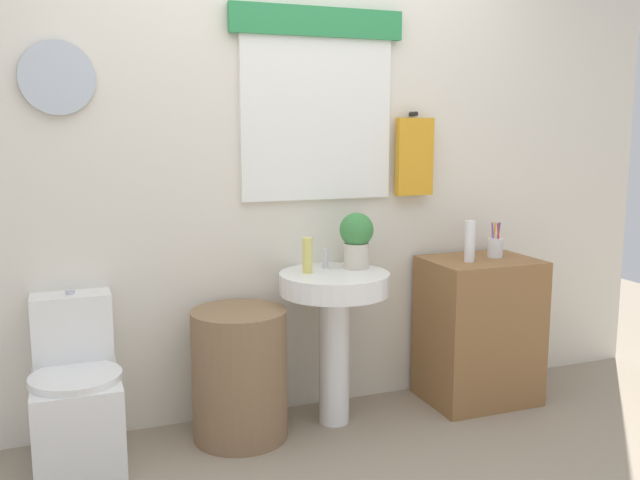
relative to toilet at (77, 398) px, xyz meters
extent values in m
cube|color=silver|center=(1.02, 0.27, 1.02)|extent=(4.40, 0.10, 2.60)
cube|color=white|center=(1.20, 0.20, 1.21)|extent=(0.78, 0.03, 0.80)
cube|color=#2D894C|center=(1.20, 0.19, 1.67)|extent=(0.88, 0.04, 0.14)
cylinder|color=silver|center=(0.00, 0.20, 1.37)|extent=(0.32, 0.03, 0.32)
cylinder|color=black|center=(1.72, 0.19, 1.23)|extent=(0.02, 0.06, 0.02)
cube|color=gold|center=(1.72, 0.17, 1.01)|extent=(0.20, 0.05, 0.40)
cube|color=white|center=(0.00, -0.03, -0.08)|extent=(0.36, 0.50, 0.39)
cylinder|color=white|center=(0.00, -0.09, 0.13)|extent=(0.38, 0.38, 0.03)
cube|color=white|center=(0.00, 0.14, 0.27)|extent=(0.34, 0.18, 0.32)
cylinder|color=silver|center=(0.00, 0.14, 0.45)|extent=(0.04, 0.04, 0.02)
cylinder|color=#846647|center=(0.72, -0.03, 0.03)|extent=(0.44, 0.44, 0.62)
cylinder|color=white|center=(1.20, -0.03, 0.05)|extent=(0.15, 0.15, 0.66)
cylinder|color=white|center=(1.20, -0.03, 0.42)|extent=(0.53, 0.53, 0.10)
cylinder|color=silver|center=(1.20, 0.09, 0.52)|extent=(0.03, 0.03, 0.10)
cube|color=olive|center=(2.02, -0.03, 0.10)|extent=(0.56, 0.44, 0.77)
cylinder|color=#DBD166|center=(1.08, 0.02, 0.56)|extent=(0.05, 0.05, 0.17)
cylinder|color=beige|center=(1.34, 0.03, 0.54)|extent=(0.12, 0.12, 0.13)
sphere|color=#3D8442|center=(1.34, 0.03, 0.67)|extent=(0.17, 0.17, 0.17)
cylinder|color=white|center=(1.92, -0.07, 0.59)|extent=(0.05, 0.05, 0.21)
cylinder|color=silver|center=(2.12, -0.01, 0.54)|extent=(0.08, 0.08, 0.10)
cylinder|color=blue|center=(2.14, -0.01, 0.58)|extent=(0.02, 0.03, 0.18)
cylinder|color=yellow|center=(2.12, 0.01, 0.58)|extent=(0.03, 0.01, 0.18)
cylinder|color=purple|center=(2.10, -0.01, 0.58)|extent=(0.01, 0.03, 0.18)
cylinder|color=red|center=(2.13, -0.03, 0.58)|extent=(0.03, 0.02, 0.18)
camera|label=1|loc=(-0.02, -3.04, 1.17)|focal=38.74mm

